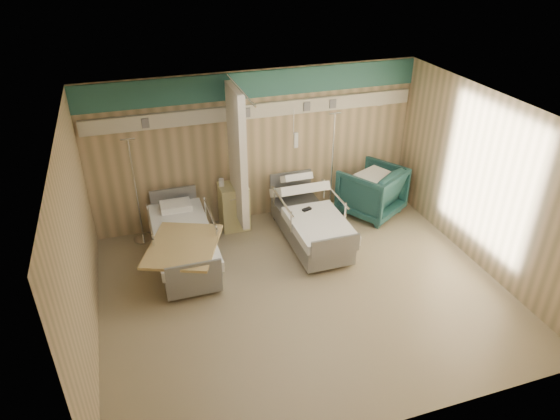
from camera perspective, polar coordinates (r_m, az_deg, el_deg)
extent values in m
cube|color=gray|center=(7.76, 2.69, -9.30)|extent=(6.00, 5.00, 0.00)
cube|color=tan|center=(9.10, -2.61, 7.19)|extent=(6.00, 0.04, 2.80)
cube|color=tan|center=(5.17, 13.02, -13.61)|extent=(6.00, 0.04, 2.80)
cube|color=tan|center=(6.66, -22.06, -4.27)|extent=(0.04, 5.00, 2.80)
cube|color=tan|center=(8.41, 22.50, 2.86)|extent=(0.04, 5.00, 2.80)
cube|color=white|center=(6.38, 3.29, 10.64)|extent=(6.00, 5.00, 0.04)
cube|color=#2C6761|center=(8.71, -2.75, 14.15)|extent=(6.00, 0.04, 0.45)
cube|color=beige|center=(8.81, -2.62, 11.28)|extent=(5.88, 0.08, 0.25)
cylinder|color=silver|center=(7.71, -4.66, 13.65)|extent=(0.03, 1.80, 0.03)
cube|color=silver|center=(8.46, -4.89, 6.11)|extent=(0.12, 0.90, 2.35)
cube|color=#CDC280|center=(9.15, -5.28, 0.42)|extent=(0.50, 0.48, 0.85)
imported|color=#1B4445|center=(9.69, 10.42, 2.16)|extent=(1.42, 1.43, 0.96)
cube|color=silver|center=(9.45, 10.94, 4.83)|extent=(0.81, 0.77, 0.07)
cylinder|color=silver|center=(9.87, 5.67, 0.00)|extent=(0.36, 0.36, 0.03)
cylinder|color=silver|center=(9.42, 5.97, 5.19)|extent=(0.03, 0.03, 1.99)
cylinder|color=silver|center=(9.06, 6.30, 10.93)|extent=(0.24, 0.03, 0.03)
cylinder|color=silver|center=(9.26, -15.32, -3.20)|extent=(0.34, 0.34, 0.03)
cylinder|color=silver|center=(8.80, -16.13, 1.97)|extent=(0.03, 0.03, 1.91)
cylinder|color=silver|center=(8.42, -17.03, 7.74)|extent=(0.23, 0.03, 0.03)
cube|color=black|center=(8.58, 3.08, 0.08)|extent=(0.18, 0.12, 0.04)
cube|color=tan|center=(7.74, -11.02, -4.05)|extent=(1.41, 1.55, 0.04)
cube|color=black|center=(8.99, -4.68, 3.38)|extent=(0.23, 0.17, 0.12)
cylinder|color=white|center=(8.93, -6.71, 3.15)|extent=(0.11, 0.11, 0.14)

